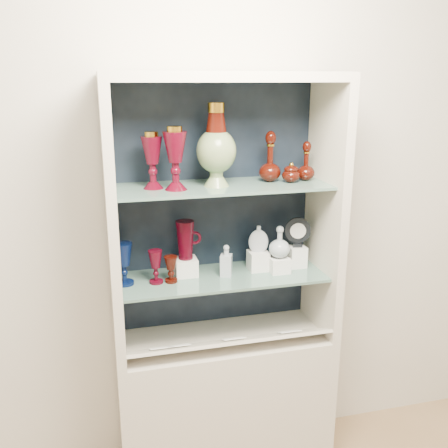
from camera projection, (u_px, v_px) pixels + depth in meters
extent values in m
cube|color=beige|center=(213.00, 191.00, 2.37)|extent=(3.50, 0.02, 2.80)
cube|color=beige|center=(224.00, 405.00, 2.45)|extent=(1.00, 0.40, 0.75)
cube|color=black|center=(214.00, 208.00, 2.36)|extent=(0.98, 0.02, 1.15)
cube|color=beige|center=(112.00, 226.00, 2.07)|extent=(0.04, 0.40, 1.15)
cube|color=beige|center=(325.00, 212.00, 2.30)|extent=(0.04, 0.40, 1.15)
cube|color=beige|center=(224.00, 77.00, 2.02)|extent=(1.00, 0.40, 0.04)
cube|color=slate|center=(223.00, 277.00, 2.28)|extent=(0.92, 0.34, 0.01)
cube|color=slate|center=(223.00, 186.00, 2.16)|extent=(0.92, 0.34, 0.01)
cube|color=beige|center=(230.00, 342.00, 2.23)|extent=(0.92, 0.17, 0.09)
cube|color=white|center=(234.00, 339.00, 2.23)|extent=(0.10, 0.06, 0.03)
cube|color=white|center=(289.00, 332.00, 2.29)|extent=(0.10, 0.06, 0.03)
cube|color=white|center=(179.00, 346.00, 2.17)|extent=(0.10, 0.06, 0.03)
cube|color=white|center=(161.00, 348.00, 2.15)|extent=(0.10, 0.06, 0.03)
cube|color=silver|center=(186.00, 267.00, 2.27)|extent=(0.10, 0.10, 0.08)
cube|color=silver|center=(258.00, 260.00, 2.34)|extent=(0.09, 0.09, 0.09)
cube|color=silver|center=(279.00, 265.00, 2.31)|extent=(0.09, 0.09, 0.07)
cube|color=silver|center=(297.00, 256.00, 2.37)|extent=(0.08, 0.08, 0.10)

